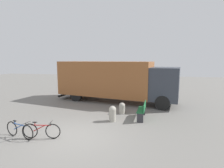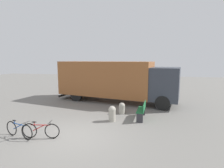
# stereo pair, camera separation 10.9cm
# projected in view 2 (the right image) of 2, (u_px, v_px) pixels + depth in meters

# --- Properties ---
(ground_plane) EXTENTS (60.00, 60.00, 0.00)m
(ground_plane) POSITION_uv_depth(u_px,v_px,m) (74.00, 136.00, 7.64)
(ground_plane) COLOR slate
(delivery_truck) EXTENTS (9.73, 4.11, 3.18)m
(delivery_truck) POSITION_uv_depth(u_px,v_px,m) (115.00, 79.00, 13.80)
(delivery_truck) COLOR #99592D
(delivery_truck) RESTS_ON ground
(park_bench) EXTENTS (0.47, 1.46, 0.94)m
(park_bench) POSITION_uv_depth(u_px,v_px,m) (142.00, 110.00, 9.82)
(park_bench) COLOR #1E6638
(park_bench) RESTS_ON ground
(bicycle_near) EXTENTS (1.59, 0.52, 0.74)m
(bicycle_near) POSITION_uv_depth(u_px,v_px,m) (19.00, 130.00, 7.47)
(bicycle_near) COLOR black
(bicycle_near) RESTS_ON ground
(bicycle_middle) EXTENTS (1.61, 0.44, 0.74)m
(bicycle_middle) POSITION_uv_depth(u_px,v_px,m) (41.00, 130.00, 7.39)
(bicycle_middle) COLOR black
(bicycle_middle) RESTS_ON ground
(bollard_near_bench) EXTENTS (0.40, 0.40, 0.84)m
(bollard_near_bench) POSITION_uv_depth(u_px,v_px,m) (112.00, 113.00, 9.44)
(bollard_near_bench) COLOR #9E998C
(bollard_near_bench) RESTS_ON ground
(bollard_far_bench) EXTENTS (0.39, 0.39, 0.70)m
(bollard_far_bench) POSITION_uv_depth(u_px,v_px,m) (122.00, 108.00, 10.77)
(bollard_far_bench) COLOR #9E998C
(bollard_far_bench) RESTS_ON ground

